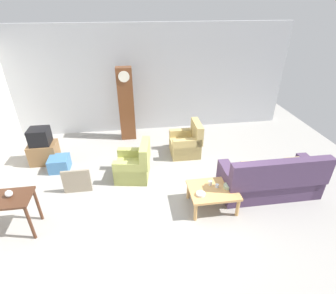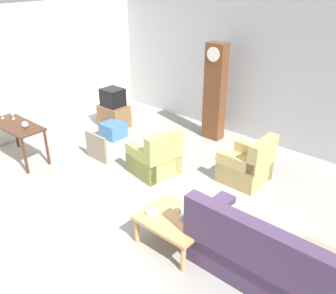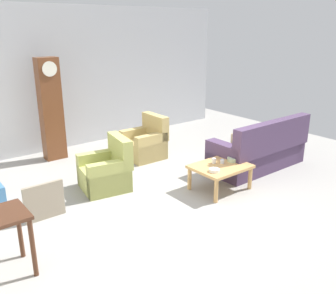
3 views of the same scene
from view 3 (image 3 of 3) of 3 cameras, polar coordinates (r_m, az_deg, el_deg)
The scene contains 12 objects.
ground_plane at distance 6.39m, azimuth 0.42°, elevation -7.23°, with size 10.40×10.40×0.00m, color #999691.
garage_door_wall at distance 8.93m, azimuth -14.44°, elevation 10.37°, with size 8.40×0.16×3.20m, color #ADAFB5.
couch_floral at distance 7.59m, azimuth 14.00°, elevation -0.68°, with size 2.10×0.88×1.04m.
armchair_olive_near at distance 6.57m, azimuth -9.48°, elevation -3.84°, with size 0.91×0.88×0.92m.
armchair_olive_far at distance 7.99m, azimuth -3.52°, elevation 0.47°, with size 0.80×0.77×0.92m.
coffee_table_wood at distance 6.48m, azimuth 8.11°, elevation -3.35°, with size 0.96×0.76×0.45m.
grandfather_clock at distance 8.11m, azimuth -17.68°, elevation 5.56°, with size 0.44×0.30×2.15m.
framed_picture_leaning at distance 5.80m, azimuth -18.62°, elevation -8.00°, with size 0.60×0.05×0.56m, color gray.
cup_white_porcelain at distance 6.52m, azimuth 7.11°, elevation -2.12°, with size 0.08×0.08×0.09m, color white.
cup_blue_rimmed at distance 6.54m, azimuth 8.40°, elevation -2.21°, with size 0.07×0.07×0.07m, color silver.
bowl_white_stacked at distance 6.16m, azimuth 7.19°, elevation -3.58°, with size 0.18×0.18×0.05m, color white.
bowl_shallow_green at distance 6.66m, azimuth 9.95°, elevation -1.92°, with size 0.18×0.18×0.07m, color #B2C69E.
Camera 3 is at (-3.61, -4.48, 2.77)m, focal length 39.35 mm.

